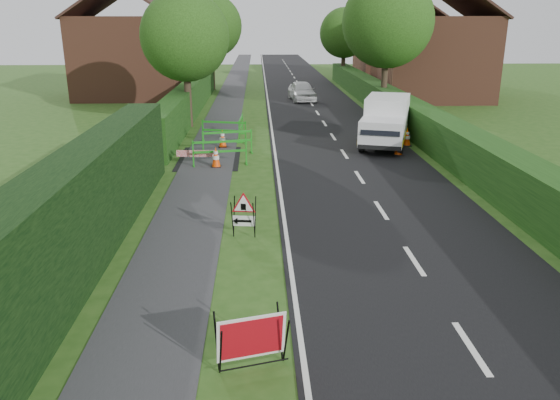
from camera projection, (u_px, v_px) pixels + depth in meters
name	position (u px, v px, depth m)	size (l,w,h in m)	color
ground	(309.00, 283.00, 11.45)	(120.00, 120.00, 0.00)	#264D16
road_surface	(301.00, 87.00, 44.76)	(6.00, 90.00, 0.02)	black
footpath	(234.00, 88.00, 44.54)	(2.00, 90.00, 0.02)	#2D2D30
hedge_west_near	(68.00, 288.00, 11.26)	(1.10, 18.00, 2.50)	black
hedge_west_far	(191.00, 114.00, 32.14)	(1.00, 24.00, 1.80)	#14380F
hedge_east	(411.00, 132.00, 26.88)	(1.20, 50.00, 1.50)	#14380F
house_west	(131.00, 55.00, 38.62)	(7.50, 7.40, 7.88)	brown
house_east_a	(432.00, 56.00, 37.53)	(7.50, 7.40, 7.88)	brown
house_east_b	(397.00, 47.00, 50.85)	(7.50, 7.40, 7.88)	brown
tree_nw	(185.00, 37.00, 26.95)	(4.40, 4.40, 6.70)	#2D2116
tree_ne	(388.00, 22.00, 30.95)	(5.20, 5.20, 7.79)	#2D2116
tree_fw	(211.00, 26.00, 42.02)	(4.80, 4.80, 7.24)	#2D2116
tree_fe	(344.00, 33.00, 46.43)	(4.20, 4.20, 6.33)	#2D2116
red_rect_sign	(252.00, 339.00, 8.52)	(1.21, 0.91, 0.92)	black
triangle_sign	(242.00, 212.00, 13.65)	(0.78, 0.78, 1.01)	black
works_van	(386.00, 121.00, 23.76)	(3.05, 4.84, 2.07)	silver
traffic_cone_0	(399.00, 146.00, 22.23)	(0.38, 0.38, 0.79)	black
traffic_cone_1	(407.00, 137.00, 23.89)	(0.38, 0.38, 0.79)	black
traffic_cone_2	(392.00, 126.00, 26.30)	(0.38, 0.38, 0.79)	black
traffic_cone_3	(216.00, 157.00, 20.39)	(0.38, 0.38, 0.79)	black
traffic_cone_4	(223.00, 139.00, 23.56)	(0.38, 0.38, 0.79)	black
ped_barrier_0	(220.00, 149.00, 20.55)	(2.09, 0.65, 1.00)	#188217
ped_barrier_1	(227.00, 139.00, 22.29)	(2.09, 0.79, 1.00)	#188217
ped_barrier_2	(224.00, 129.00, 24.45)	(2.08, 0.83, 1.00)	#188217
ped_barrier_3	(241.00, 125.00, 25.33)	(0.45, 2.07, 1.00)	#188217
redwhite_plank	(197.00, 165.00, 20.83)	(1.50, 0.04, 0.25)	red
hatchback_car	(302.00, 91.00, 37.28)	(1.56, 3.88, 1.32)	white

